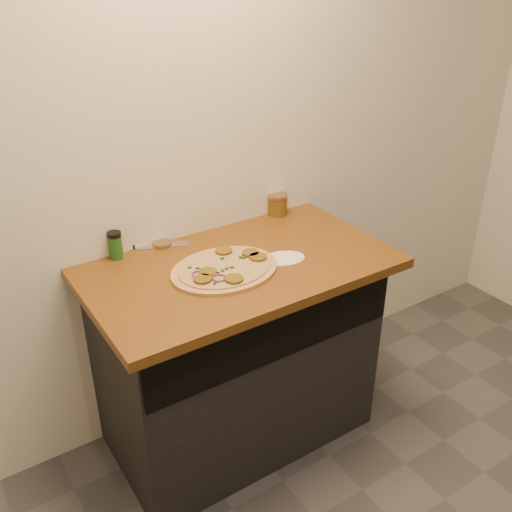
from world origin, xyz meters
TOP-DOWN VIEW (x-y plane):
  - cabinet at (0.00, 1.45)m, footprint 1.10×0.60m
  - countertop at (0.00, 1.42)m, footprint 1.20×0.70m
  - pizza at (-0.08, 1.39)m, footprint 0.44×0.44m
  - chefs_knife at (-0.28, 1.75)m, footprint 0.34×0.17m
  - mason_jar_lid at (-0.19, 1.72)m, footprint 0.09×0.09m
  - salsa_jar at (0.39, 1.72)m, footprint 0.09×0.09m
  - spice_shaker at (-0.39, 1.72)m, footprint 0.06×0.06m
  - flour_spill at (0.16, 1.35)m, footprint 0.21×0.21m

SIDE VIEW (x-z plane):
  - cabinet at x=0.00m, z-range 0.00..0.86m
  - countertop at x=0.00m, z-range 0.86..0.90m
  - flour_spill at x=0.16m, z-range 0.90..0.90m
  - chefs_knife at x=-0.28m, z-range 0.90..0.92m
  - mason_jar_lid at x=-0.19m, z-range 0.90..0.92m
  - pizza at x=-0.08m, z-range 0.90..0.92m
  - salsa_jar at x=0.39m, z-range 0.90..1.00m
  - spice_shaker at x=-0.39m, z-range 0.90..1.01m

